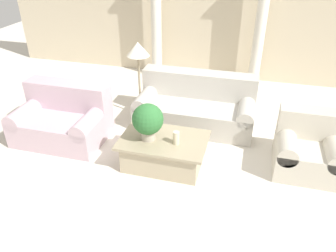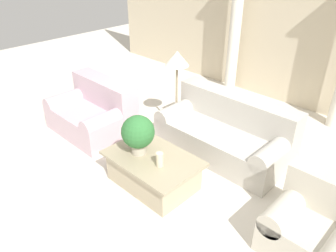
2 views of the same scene
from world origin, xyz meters
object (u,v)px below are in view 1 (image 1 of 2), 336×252
Objects in this scene: coffee_table at (164,151)px; floor_lamp at (138,54)px; sofa_long at (196,105)px; armchair at (309,148)px; loveseat at (63,118)px; potted_plant at (148,120)px.

floor_lamp reaches higher than coffee_table.
armchair is at bearing -26.37° from sofa_long.
loveseat is 1.69m from potted_plant.
potted_plant reaches higher than coffee_table.
potted_plant is 1.59m from floor_lamp.
sofa_long reaches higher than coffee_table.
potted_plant is 0.39× the size of floor_lamp.
sofa_long is at bearing 153.63° from armchair.
sofa_long is at bearing 27.11° from loveseat.
floor_lamp is at bearing 121.73° from coffee_table.
potted_plant reaches higher than sofa_long.
sofa_long is 1.45× the size of floor_lamp.
loveseat is at bearing -152.89° from sofa_long.
coffee_table is at bearing -58.27° from floor_lamp.
floor_lamp reaches higher than armchair.
coffee_table is at bearing -167.15° from armchair.
floor_lamp reaches higher than sofa_long.
sofa_long is 1.37m from coffee_table.
sofa_long is 1.52m from potted_plant.
potted_plant is (1.60, -0.37, 0.40)m from loveseat.
floor_lamp reaches higher than loveseat.
armchair is (2.84, -0.88, -0.85)m from floor_lamp.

